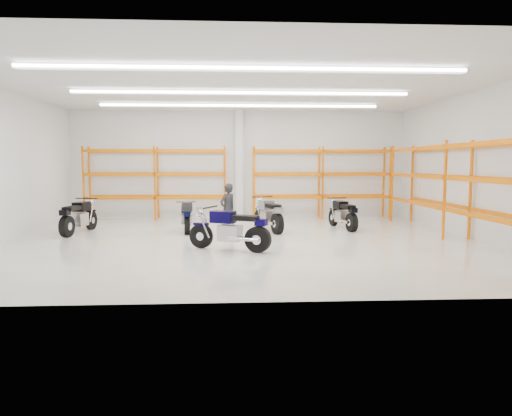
{
  "coord_description": "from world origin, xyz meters",
  "views": [
    {
      "loc": [
        -0.31,
        -13.36,
        2.29
      ],
      "look_at": [
        0.43,
        0.5,
        0.94
      ],
      "focal_mm": 32.0,
      "sensor_mm": 36.0,
      "label": 1
    }
  ],
  "objects": [
    {
      "name": "pallet_racking_side",
      "position": [
        6.48,
        0.0,
        1.81
      ],
      "size": [
        0.87,
        9.07,
        3.0
      ],
      "color": "#DF5E08",
      "rests_on": "ground"
    },
    {
      "name": "motorcycle_back_d",
      "position": [
        3.6,
        2.36,
        0.5
      ],
      "size": [
        0.75,
        2.18,
        1.08
      ],
      "color": "black",
      "rests_on": "ground"
    },
    {
      "name": "structural_column",
      "position": [
        0.0,
        5.82,
        2.25
      ],
      "size": [
        0.32,
        0.32,
        4.5
      ],
      "primitive_type": "cube",
      "color": "white",
      "rests_on": "ground"
    },
    {
      "name": "pallet_racking_back_right",
      "position": [
        3.4,
        5.48,
        1.79
      ],
      "size": [
        5.67,
        0.87,
        3.0
      ],
      "color": "#DF5E08",
      "rests_on": "ground"
    },
    {
      "name": "motorcycle_back_c",
      "position": [
        0.95,
        2.02,
        0.54
      ],
      "size": [
        0.98,
        2.29,
        1.15
      ],
      "color": "black",
      "rests_on": "ground"
    },
    {
      "name": "pallet_racking_back_left",
      "position": [
        -3.4,
        5.48,
        1.79
      ],
      "size": [
        5.67,
        0.87,
        3.0
      ],
      "color": "#DF5E08",
      "rests_on": "ground"
    },
    {
      "name": "motorcycle_main",
      "position": [
        -0.3,
        -1.43,
        0.54
      ],
      "size": [
        2.19,
        1.19,
        1.15
      ],
      "color": "black",
      "rests_on": "ground"
    },
    {
      "name": "motorcycle_back_a",
      "position": [
        -5.37,
        1.77,
        0.53
      ],
      "size": [
        0.83,
        2.31,
        1.14
      ],
      "color": "black",
      "rests_on": "ground"
    },
    {
      "name": "room_shell",
      "position": [
        0.0,
        0.03,
        3.28
      ],
      "size": [
        14.02,
        12.02,
        4.51
      ],
      "color": "silver",
      "rests_on": "ground"
    },
    {
      "name": "ground",
      "position": [
        0.0,
        0.0,
        0.0
      ],
      "size": [
        14.0,
        14.0,
        0.0
      ],
      "primitive_type": "plane",
      "color": "beige",
      "rests_on": "ground"
    },
    {
      "name": "standing_man",
      "position": [
        -0.45,
        1.28,
        0.83
      ],
      "size": [
        0.71,
        0.71,
        1.67
      ],
      "primitive_type": "imported",
      "rotation": [
        0.0,
        0.0,
        3.9
      ],
      "color": "black",
      "rests_on": "ground"
    },
    {
      "name": "motorcycle_back_b",
      "position": [
        -1.84,
        1.96,
        0.51
      ],
      "size": [
        0.69,
        2.09,
        1.07
      ],
      "color": "black",
      "rests_on": "ground"
    }
  ]
}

